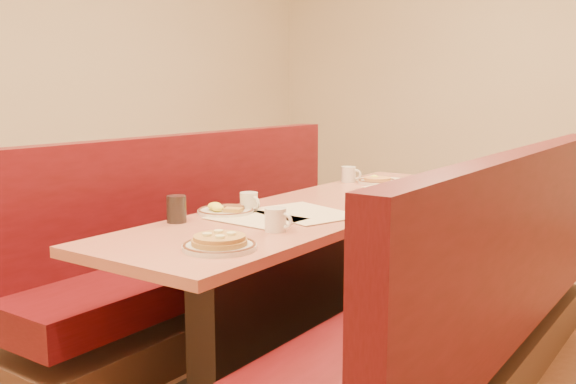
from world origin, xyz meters
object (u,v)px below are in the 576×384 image
Objects in this scene: booth_left at (210,261)px; coffee_mug_a at (276,219)px; diner_table at (324,281)px; eggs_plate at (225,210)px; soda_tumbler_mid at (359,207)px; booth_right at (472,313)px; pancake_plate at (219,244)px; soda_tumbler_near at (176,209)px; coffee_mug_c at (399,196)px; coffee_mug_b at (249,202)px; coffee_mug_d at (349,174)px.

booth_left reaches higher than coffee_mug_a.
diner_table is 10.00× the size of eggs_plate.
eggs_plate is 2.72× the size of soda_tumbler_mid.
pancake_plate is (-0.57, -0.94, 0.41)m from booth_right.
soda_tumbler_mid is (0.12, 0.77, 0.03)m from pancake_plate.
diner_table is 0.64m from eggs_plate.
soda_tumbler_near is at bearing 151.58° from pancake_plate.
diner_table is 0.53m from soda_tumbler_mid.
coffee_mug_c reaches higher than diner_table.
pancake_plate reaches higher than diner_table.
booth_right is at bearing 34.66° from soda_tumbler_near.
coffee_mug_b is 1.07m from coffee_mug_d.
eggs_plate is 2.09× the size of coffee_mug_d.
coffee_mug_a is at bearing -75.58° from diner_table.
booth_left reaches higher than pancake_plate.
eggs_plate is 2.41× the size of coffee_mug_c.
booth_right is 1.31m from coffee_mug_d.
booth_right is at bearing 0.00° from booth_left.
coffee_mug_a is at bearing -111.59° from coffee_mug_c.
booth_right is at bearing 0.00° from diner_table.
eggs_plate is (0.49, -0.44, 0.40)m from booth_left.
coffee_mug_c reaches higher than eggs_plate.
coffee_mug_c is 0.76m from coffee_mug_d.
soda_tumbler_near is at bearing -168.44° from coffee_mug_a.
coffee_mug_c is (0.47, 0.55, -0.00)m from coffee_mug_b.
soda_tumbler_mid reaches higher than coffee_mug_a.
booth_left is at bearing -138.19° from coffee_mug_d.
coffee_mug_d is at bearing 91.65° from eggs_plate.
diner_table is at bearing -155.52° from coffee_mug_c.
eggs_plate is 1.16m from coffee_mug_d.
soda_tumbler_mid is (0.52, 0.27, 0.03)m from eggs_plate.
pancake_plate reaches higher than eggs_plate.
coffee_mug_d is at bearing 110.97° from diner_table.
diner_table is 22.05× the size of coffee_mug_b.
coffee_mug_b is 1.23× the size of soda_tumbler_mid.
coffee_mug_a is 0.82m from coffee_mug_c.
booth_left reaches higher than coffee_mug_c.
coffee_mug_d is at bearing 144.43° from booth_right.
soda_tumbler_near reaches higher than pancake_plate.
coffee_mug_c is at bearing 79.54° from coffee_mug_a.
coffee_mug_a is at bearing -133.96° from booth_right.
pancake_plate is at bearing -121.38° from booth_right.
booth_right is at bearing 58.62° from pancake_plate.
booth_left is 1.00× the size of booth_right.
diner_table is 1.03m from pancake_plate.
coffee_mug_c is at bearing 58.36° from soda_tumbler_near.
soda_tumbler_mid is at bearing 27.09° from eggs_plate.
coffee_mug_b is (0.55, -0.34, 0.43)m from booth_left.
booth_left is 9.76× the size of pancake_plate.
booth_left is 1.11m from soda_tumbler_mid.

